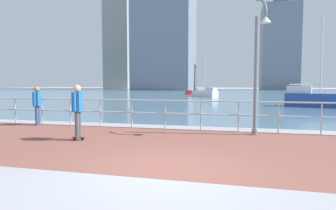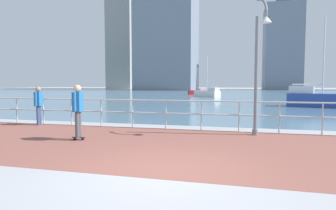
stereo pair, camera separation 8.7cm
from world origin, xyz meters
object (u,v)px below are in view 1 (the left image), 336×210
(lamppost, at_px, (259,60))
(sailboat_blue, at_px, (317,99))
(sailboat_navy, at_px, (206,93))
(sailboat_red, at_px, (196,92))
(bystander, at_px, (37,102))
(skateboarder, at_px, (78,107))

(lamppost, distance_m, sailboat_blue, 15.08)
(sailboat_navy, height_order, sailboat_red, sailboat_navy)
(lamppost, bearing_deg, bystander, 177.39)
(skateboarder, bearing_deg, sailboat_blue, 56.48)
(skateboarder, relative_size, sailboat_blue, 0.25)
(lamppost, height_order, sailboat_blue, sailboat_blue)
(lamppost, distance_m, bystander, 9.13)
(skateboarder, xyz_separation_m, sailboat_red, (-2.35, 41.54, -0.61))
(sailboat_navy, height_order, sailboat_blue, sailboat_blue)
(sailboat_navy, bearing_deg, sailboat_blue, -56.08)
(lamppost, relative_size, sailboat_blue, 0.68)
(sailboat_blue, bearing_deg, skateboarder, -123.52)
(bystander, bearing_deg, lamppost, -2.61)
(lamppost, xyz_separation_m, sailboat_red, (-7.85, 39.38, -2.11))
(sailboat_red, bearing_deg, bystander, -91.66)
(lamppost, height_order, skateboarder, lamppost)
(bystander, bearing_deg, skateboarder, -36.37)
(skateboarder, xyz_separation_m, bystander, (-3.48, 2.57, -0.07))
(lamppost, xyz_separation_m, sailboat_blue, (5.22, 14.02, -1.90))
(sailboat_blue, bearing_deg, sailboat_navy, 123.92)
(sailboat_navy, relative_size, sailboat_red, 1.21)
(skateboarder, distance_m, bystander, 4.33)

